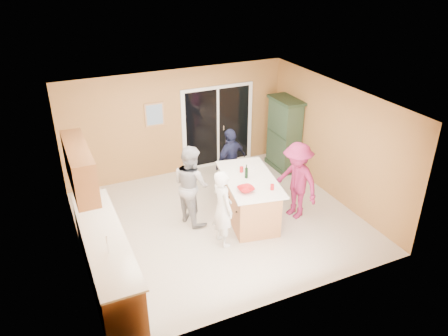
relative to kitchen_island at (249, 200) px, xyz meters
name	(u,v)px	position (x,y,z in m)	size (l,w,h in m)	color
floor	(219,221)	(-0.59, 0.16, -0.45)	(5.50, 5.50, 0.00)	beige
ceiling	(219,100)	(-0.59, 0.16, 2.15)	(5.50, 5.00, 0.10)	silver
wall_back	(177,123)	(-0.59, 2.66, 0.85)	(5.50, 0.10, 2.60)	tan
wall_front	(288,233)	(-0.59, -2.34, 0.85)	(5.50, 0.10, 2.60)	tan
wall_left	(72,194)	(-3.34, 0.16, 0.85)	(0.10, 5.00, 2.60)	tan
wall_right	(334,141)	(2.16, 0.16, 0.85)	(0.10, 5.00, 2.60)	tan
left_cabinet_run	(108,264)	(-3.04, -0.89, 0.01)	(0.65, 3.05, 1.24)	#B47346
upper_cabinets	(80,167)	(-3.17, -0.04, 1.43)	(0.35, 1.60, 0.75)	#B47346
sliding_door	(218,126)	(0.46, 2.63, 0.60)	(1.90, 0.07, 2.10)	white
framed_picture	(154,115)	(-1.14, 2.64, 1.15)	(0.46, 0.04, 0.56)	tan
kitchen_island	(249,200)	(0.00, 0.00, 0.00)	(1.30, 1.96, 0.95)	#B47346
green_hutch	(284,135)	(1.90, 1.78, 0.45)	(0.53, 1.00, 1.83)	#203522
woman_white	(223,208)	(-0.84, -0.54, 0.32)	(0.56, 0.37, 1.54)	silver
woman_grey	(191,185)	(-1.09, 0.43, 0.39)	(0.81, 0.63, 1.67)	#A6A7A9
woman_navy	(231,161)	(0.14, 1.18, 0.33)	(0.91, 0.38, 1.56)	#1B1F3C
woman_magenta	(297,181)	(0.93, -0.29, 0.38)	(1.07, 0.61, 1.65)	maroon
serving_bowl	(246,189)	(-0.31, -0.44, 0.54)	(0.31, 0.31, 0.08)	#B11318
tulip_vase	(87,184)	(-3.04, 0.69, 0.71)	(0.23, 0.16, 0.44)	red
tumbler_near	(272,187)	(0.17, -0.59, 0.56)	(0.08, 0.08, 0.11)	#B11318
tumbler_far	(241,169)	(-0.03, 0.31, 0.56)	(0.08, 0.08, 0.12)	#B11318
wine_bottle	(246,173)	(-0.06, 0.04, 0.62)	(0.07, 0.07, 0.29)	black
white_plate	(251,168)	(0.22, 0.37, 0.51)	(0.21, 0.21, 0.01)	silver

